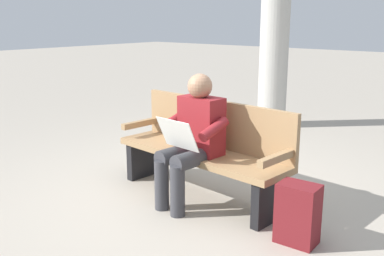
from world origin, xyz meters
The scene contains 5 objects.
ground_plane centered at (0.00, 0.00, 0.00)m, with size 40.00×40.00×0.00m, color #A89E8E.
bench_near centered at (-0.01, -0.07, 0.46)m, with size 1.83×0.62×0.90m.
person_seated centered at (-0.05, 0.17, 0.63)m, with size 0.59×0.59×1.18m.
backpack centered at (-1.13, 0.23, 0.23)m, with size 0.31×0.26×0.46m.
support_pillar centered at (0.94, -2.98, 1.78)m, with size 0.44×0.44×3.57m, color #B2AFA8.
Camera 1 is at (-2.48, 3.10, 1.65)m, focal length 41.65 mm.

